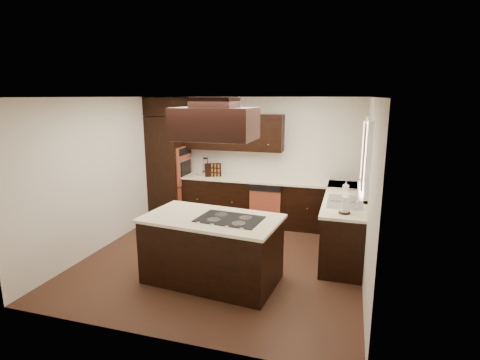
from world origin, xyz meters
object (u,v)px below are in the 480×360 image
Objects in this scene: oven_column at (169,167)px; range_hood at (215,124)px; island at (212,250)px; spice_rack at (213,170)px.

oven_column is 3.13m from range_hood.
range_hood is at bearing -50.26° from oven_column.
oven_column is 3.11m from island.
spice_rack is at bearing 1.60° from oven_column.
spice_rack reaches higher than island.
spice_rack is at bearing 111.69° from range_hood.
range_hood reaches higher than spice_rack.
range_hood reaches higher than island.
range_hood is 2.69m from spice_rack.
oven_column is 2.02× the size of range_hood.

